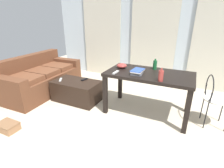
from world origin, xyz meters
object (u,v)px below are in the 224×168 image
at_px(tv_remote_primary, 61,80).
at_px(wire_chair, 213,95).
at_px(craft_table, 149,78).
at_px(book_stack, 138,72).
at_px(coffee_table, 77,91).
at_px(tv_remote_on_table, 116,72).
at_px(shoebox, 8,127).
at_px(bottle_near, 161,76).
at_px(bowl, 122,66).
at_px(bottle_far, 155,65).
at_px(couch, 40,78).
at_px(tv_remote_secondary, 84,79).

bearing_deg(tv_remote_primary, wire_chair, -27.09).
relative_size(craft_table, book_stack, 4.87).
distance_m(coffee_table, tv_remote_on_table, 1.08).
height_order(wire_chair, tv_remote_on_table, wire_chair).
height_order(tv_remote_on_table, shoebox, tv_remote_on_table).
distance_m(bottle_near, tv_remote_on_table, 0.76).
bearing_deg(bowl, coffee_table, -165.76).
bearing_deg(craft_table, tv_remote_primary, -172.30).
relative_size(wire_chair, bottle_near, 4.21).
xyz_separation_m(bottle_far, shoebox, (-1.82, -1.69, -0.78)).
bearing_deg(tv_remote_on_table, couch, 177.68).
xyz_separation_m(craft_table, bottle_near, (0.24, -0.32, 0.18)).
xyz_separation_m(bowl, tv_remote_on_table, (0.02, -0.32, -0.03)).
height_order(wire_chair, bottle_near, bottle_near).
distance_m(bowl, tv_remote_primary, 1.32).
xyz_separation_m(bottle_near, shoebox, (-2.02, -1.13, -0.78)).
height_order(book_stack, tv_remote_secondary, book_stack).
bearing_deg(craft_table, tv_remote_on_table, -153.81).
xyz_separation_m(bottle_near, bottle_far, (-0.21, 0.56, -0.00)).
xyz_separation_m(coffee_table, bottle_far, (1.47, 0.40, 0.63)).
bearing_deg(couch, coffee_table, -2.06).
relative_size(bottle_near, bottle_far, 1.04).
height_order(craft_table, bottle_near, bottle_near).
relative_size(tv_remote_secondary, shoebox, 0.49).
relative_size(tv_remote_primary, shoebox, 0.58).
bearing_deg(wire_chair, book_stack, -170.13).
relative_size(coffee_table, shoebox, 2.93).
distance_m(craft_table, bottle_far, 0.31).
relative_size(bowl, shoebox, 0.57).
bearing_deg(shoebox, bottle_near, 29.26).
distance_m(craft_table, tv_remote_on_table, 0.58).
bearing_deg(tv_remote_secondary, craft_table, 15.36).
bearing_deg(bowl, book_stack, -28.82).
bearing_deg(book_stack, wire_chair, 9.87).
bearing_deg(shoebox, craft_table, 39.15).
xyz_separation_m(couch, coffee_table, (1.04, -0.04, -0.10)).
bearing_deg(craft_table, coffee_table, -173.65).
relative_size(craft_table, tv_remote_primary, 7.70).
distance_m(couch, wire_chair, 3.49).
bearing_deg(book_stack, bottle_far, 61.94).
relative_size(book_stack, tv_remote_secondary, 1.89).
bearing_deg(book_stack, shoebox, -140.76).
bearing_deg(bottle_far, coffee_table, -164.68).
relative_size(coffee_table, wire_chair, 1.13).
xyz_separation_m(coffee_table, tv_remote_on_table, (0.93, -0.09, 0.56)).
relative_size(wire_chair, tv_remote_primary, 4.49).
height_order(craft_table, wire_chair, wire_chair).
bearing_deg(couch, wire_chair, 3.18).
xyz_separation_m(wire_chair, shoebox, (-2.78, -1.52, -0.46)).
bearing_deg(coffee_table, bottle_near, -5.39).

